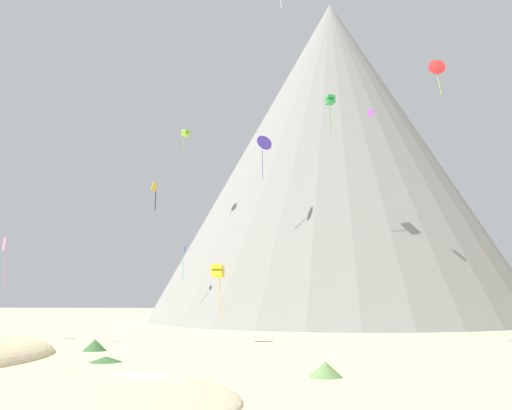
% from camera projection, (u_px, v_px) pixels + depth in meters
% --- Properties ---
extents(ground_plane, '(400.00, 400.00, 0.00)m').
position_uv_depth(ground_plane, '(148.00, 389.00, 28.13)').
color(ground_plane, beige).
extents(dune_foreground_right, '(23.25, 22.42, 1.72)m').
position_uv_depth(dune_foreground_right, '(72.00, 396.00, 26.07)').
color(dune_foreground_right, '#CCBA8E').
rests_on(dune_foreground_right, ground_plane).
extents(bush_near_right, '(2.54, 2.54, 0.90)m').
position_uv_depth(bush_near_right, '(325.00, 369.00, 32.27)').
color(bush_near_right, '#668C4C').
rests_on(bush_near_right, ground_plane).
extents(bush_far_left, '(2.49, 2.49, 1.00)m').
position_uv_depth(bush_far_left, '(95.00, 345.00, 47.97)').
color(bush_far_left, '#386633').
rests_on(bush_far_left, ground_plane).
extents(bush_far_right, '(2.91, 2.91, 0.41)m').
position_uv_depth(bush_far_right, '(106.00, 359.00, 39.68)').
color(bush_far_right, '#386633').
rests_on(bush_far_right, ground_plane).
extents(rock_massif, '(84.67, 84.67, 68.05)m').
position_uv_depth(rock_massif, '(334.00, 170.00, 114.17)').
color(rock_massif, gray).
rests_on(rock_massif, ground_plane).
extents(kite_green_high, '(1.53, 1.56, 5.70)m').
position_uv_depth(kite_green_high, '(330.00, 100.00, 81.40)').
color(kite_green_high, green).
extents(kite_lime_high, '(1.41, 1.41, 3.42)m').
position_uv_depth(kite_lime_high, '(186.00, 133.00, 93.74)').
color(kite_lime_high, '#8CD133').
extents(kite_gold_mid, '(0.48, 0.69, 2.94)m').
position_uv_depth(kite_gold_mid, '(155.00, 191.00, 56.97)').
color(kite_gold_mid, gold).
extents(kite_blue_low, '(0.42, 0.79, 5.19)m').
position_uv_depth(kite_blue_low, '(184.00, 256.00, 84.44)').
color(kite_blue_low, blue).
extents(kite_magenta_low, '(1.12, 1.11, 0.90)m').
position_uv_depth(kite_magenta_low, '(407.00, 261.00, 82.33)').
color(kite_magenta_low, '#D1339E').
extents(kite_pink_low, '(0.91, 0.77, 5.56)m').
position_uv_depth(kite_pink_low, '(4.00, 249.00, 61.18)').
color(kite_pink_low, pink).
extents(kite_indigo_high, '(2.69, 2.30, 6.93)m').
position_uv_depth(kite_indigo_high, '(264.00, 143.00, 84.17)').
color(kite_indigo_high, '#5138B2').
extents(kite_yellow_low, '(1.33, 1.41, 5.58)m').
position_uv_depth(kite_yellow_low, '(218.00, 271.00, 57.24)').
color(kite_yellow_low, yellow).
extents(kite_red_high, '(2.30, 0.76, 5.09)m').
position_uv_depth(kite_red_high, '(437.00, 67.00, 74.24)').
color(kite_red_high, red).
extents(kite_violet_high, '(0.82, 0.73, 1.06)m').
position_uv_depth(kite_violet_high, '(371.00, 113.00, 80.97)').
color(kite_violet_high, purple).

